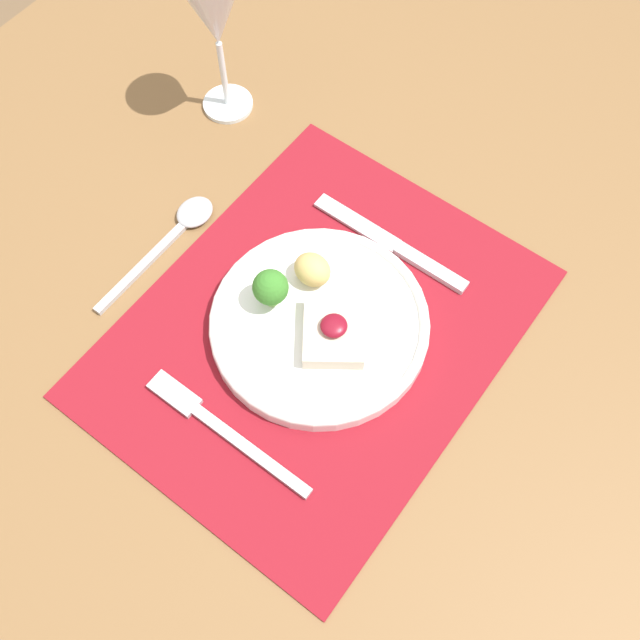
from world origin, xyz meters
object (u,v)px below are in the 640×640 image
Objects in this scene: knife at (400,249)px; spoon at (180,227)px; wine_glass_near at (215,16)px; fork at (217,425)px; dinner_plate at (319,321)px.

spoon is (-0.13, 0.23, -0.00)m from knife.
wine_glass_near reaches higher than knife.
spoon is at bearing 122.79° from knife.
fork is 1.09× the size of spoon.
wine_glass_near is (0.35, 0.28, 0.14)m from fork.
spoon is 0.97× the size of wine_glass_near.
dinner_plate is 0.37m from wine_glass_near.
knife is (0.14, -0.02, -0.01)m from dinner_plate.
wine_glass_near is at bearing 56.84° from dinner_plate.
knife is 1.09× the size of spoon.
spoon reaches higher than knife.
spoon is (0.16, 0.20, -0.00)m from fork.
knife reaches higher than fork.
fork is at bearing 176.83° from knife.
spoon is 0.24m from wine_glass_near.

